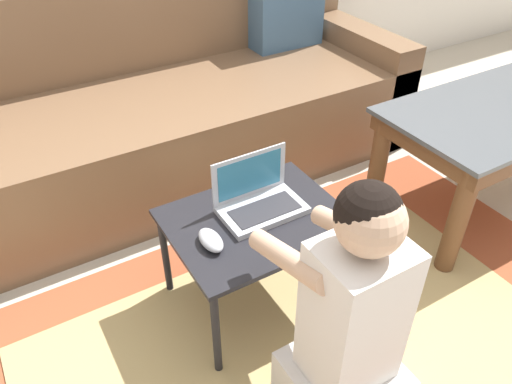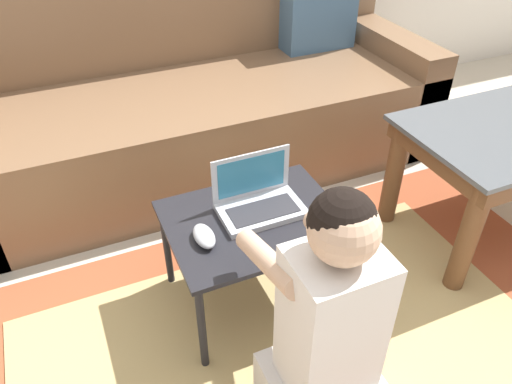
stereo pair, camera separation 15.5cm
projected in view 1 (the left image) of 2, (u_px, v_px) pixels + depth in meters
ground_plane at (303, 333)px, 1.63m from camera, size 16.00×16.00×0.00m
area_rug at (294, 344)px, 1.59m from camera, size 2.26×1.27×0.01m
couch at (177, 110)px, 2.29m from camera, size 2.12×0.83×0.81m
laptop_desk at (257, 228)px, 1.56m from camera, size 0.54×0.42×0.36m
laptop at (259, 201)px, 1.56m from camera, size 0.26×0.16×0.17m
computer_mouse at (211, 240)px, 1.43m from camera, size 0.06×0.11×0.04m
person_seated at (350, 325)px, 1.24m from camera, size 0.28×0.43×0.77m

